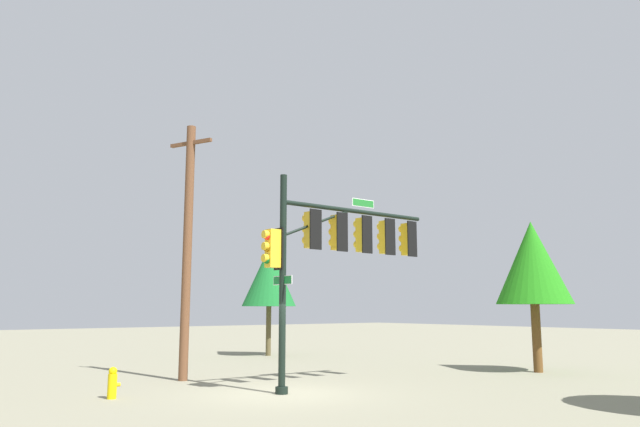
# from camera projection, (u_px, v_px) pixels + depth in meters

# --- Properties ---
(ground_plane) EXTENTS (120.00, 120.00, 0.00)m
(ground_plane) POSITION_uv_depth(u_px,v_px,m) (282.00, 394.00, 16.94)
(ground_plane) COLOR gray
(signal_pole_assembly) EXTENTS (6.41, 0.94, 6.30)m
(signal_pole_assembly) POSITION_uv_depth(u_px,v_px,m) (338.00, 243.00, 18.92)
(signal_pole_assembly) COLOR black
(signal_pole_assembly) RESTS_ON ground_plane
(utility_pole) EXTENTS (0.84, 1.70, 8.76)m
(utility_pole) POSITION_uv_depth(u_px,v_px,m) (187.00, 246.00, 20.74)
(utility_pole) COLOR brown
(utility_pole) RESTS_ON ground_plane
(fire_hydrant) EXTENTS (0.33, 0.24, 0.83)m
(fire_hydrant) POSITION_uv_depth(u_px,v_px,m) (112.00, 383.00, 16.09)
(fire_hydrant) COLOR #E0BF09
(fire_hydrant) RESTS_ON ground_plane
(tree_near) EXTENTS (2.88, 2.88, 5.73)m
(tree_near) POSITION_uv_depth(u_px,v_px,m) (533.00, 263.00, 23.28)
(tree_near) COLOR brown
(tree_near) RESTS_ON ground_plane
(tree_mid) EXTENTS (2.78, 2.78, 5.57)m
(tree_mid) POSITION_uv_depth(u_px,v_px,m) (269.00, 276.00, 31.20)
(tree_mid) COLOR brown
(tree_mid) RESTS_ON ground_plane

